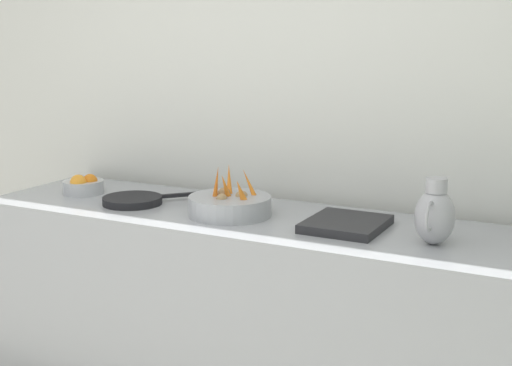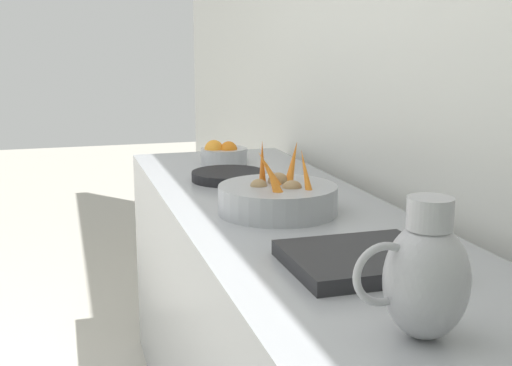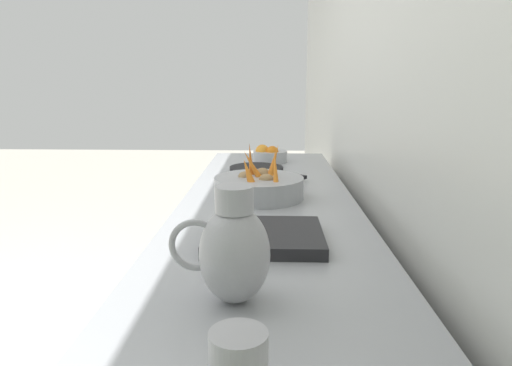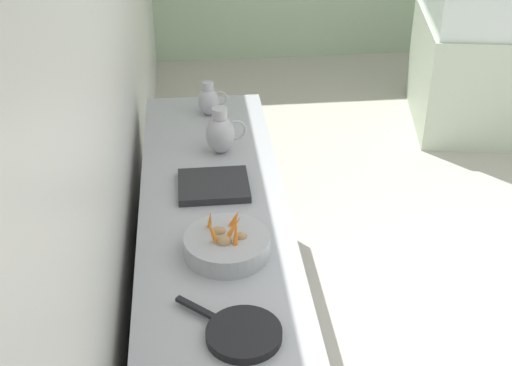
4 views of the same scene
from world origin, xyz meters
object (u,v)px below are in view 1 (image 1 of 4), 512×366
at_px(vegetable_colander, 230,205).
at_px(orange_bowl, 83,186).
at_px(skillet_on_counter, 134,200).
at_px(metal_pitcher_tall, 435,215).

height_order(vegetable_colander, orange_bowl, vegetable_colander).
relative_size(orange_bowl, skillet_on_counter, 0.52).
xyz_separation_m(vegetable_colander, skillet_on_counter, (0.02, -0.50, -0.03)).
relative_size(vegetable_colander, orange_bowl, 1.81).
bearing_deg(orange_bowl, metal_pitcher_tall, 87.75).
bearing_deg(skillet_on_counter, metal_pitcher_tall, 89.65).
bearing_deg(vegetable_colander, skillet_on_counter, -87.54).
relative_size(metal_pitcher_tall, skillet_on_counter, 0.66).
relative_size(vegetable_colander, skillet_on_counter, 0.95).
height_order(metal_pitcher_tall, skillet_on_counter, metal_pitcher_tall).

